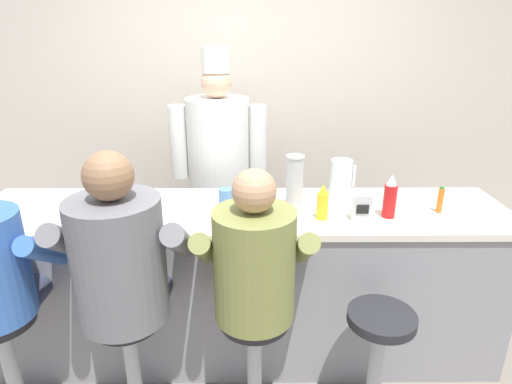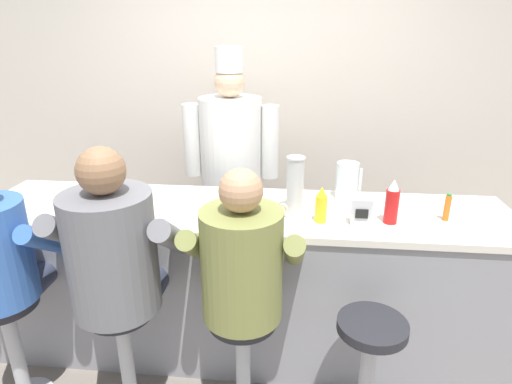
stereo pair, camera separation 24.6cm
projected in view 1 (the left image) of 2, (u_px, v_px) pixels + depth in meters
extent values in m
cube|color=beige|center=(245.00, 111.00, 3.62)|extent=(10.00, 0.06, 2.70)
cube|color=gray|center=(242.00, 284.00, 2.73)|extent=(3.12, 0.68, 0.96)
cube|color=silver|center=(241.00, 212.00, 2.55)|extent=(3.18, 0.71, 0.04)
cylinder|color=red|center=(390.00, 201.00, 2.40)|extent=(0.07, 0.07, 0.19)
cone|color=white|center=(392.00, 180.00, 2.36)|extent=(0.06, 0.06, 0.06)
cylinder|color=yellow|center=(322.00, 206.00, 2.38)|extent=(0.07, 0.07, 0.15)
cone|color=yellow|center=(323.00, 189.00, 2.35)|extent=(0.05, 0.05, 0.05)
cylinder|color=orange|center=(440.00, 200.00, 2.47)|extent=(0.03, 0.03, 0.15)
cylinder|color=#287F2D|center=(442.00, 188.00, 2.44)|extent=(0.02, 0.02, 0.01)
cylinder|color=silver|center=(341.00, 178.00, 2.72)|extent=(0.14, 0.14, 0.23)
cube|color=silver|center=(354.00, 176.00, 2.72)|extent=(0.02, 0.02, 0.14)
cylinder|color=white|center=(125.00, 214.00, 2.44)|extent=(0.25, 0.25, 0.02)
ellipsoid|color=#E0BC60|center=(124.00, 211.00, 2.43)|extent=(0.11, 0.09, 0.03)
cylinder|color=#B24C47|center=(77.00, 216.00, 2.38)|extent=(0.13, 0.13, 0.05)
cylinder|color=#4C7AB2|center=(226.00, 196.00, 2.60)|extent=(0.09, 0.09, 0.10)
torus|color=#4C7AB2|center=(235.00, 196.00, 2.60)|extent=(0.07, 0.02, 0.07)
cylinder|color=beige|center=(273.00, 209.00, 2.42)|extent=(0.09, 0.09, 0.09)
torus|color=beige|center=(284.00, 208.00, 2.42)|extent=(0.07, 0.02, 0.07)
cylinder|color=#B7BABF|center=(294.00, 184.00, 2.48)|extent=(0.10, 0.10, 0.32)
cylinder|color=silver|center=(295.00, 157.00, 2.42)|extent=(0.11, 0.11, 0.01)
cube|color=silver|center=(361.00, 207.00, 2.38)|extent=(0.11, 0.06, 0.15)
cube|color=black|center=(363.00, 209.00, 2.35)|extent=(0.07, 0.01, 0.05)
cylinder|color=#B2B5BA|center=(12.00, 370.00, 2.22)|extent=(0.07, 0.07, 0.64)
cylinder|color=#33384C|center=(35.00, 291.00, 2.27)|extent=(0.14, 0.38, 0.14)
cylinder|color=#3866B7|center=(46.00, 251.00, 2.09)|extent=(0.10, 0.41, 0.33)
cylinder|color=#B2B5BA|center=(133.00, 369.00, 2.22)|extent=(0.07, 0.07, 0.64)
cylinder|color=#232328|center=(127.00, 319.00, 2.11)|extent=(0.34, 0.34, 0.05)
cylinder|color=#33384C|center=(117.00, 287.00, 2.29)|extent=(0.16, 0.43, 0.16)
cylinder|color=#33384C|center=(157.00, 287.00, 2.30)|extent=(0.16, 0.43, 0.16)
cylinder|color=slate|center=(119.00, 260.00, 1.99)|extent=(0.43, 0.43, 0.61)
cylinder|color=slate|center=(70.00, 243.00, 2.09)|extent=(0.11, 0.46, 0.37)
cylinder|color=slate|center=(181.00, 242.00, 2.10)|extent=(0.11, 0.46, 0.37)
sphere|color=#8C6647|center=(108.00, 176.00, 1.84)|extent=(0.22, 0.22, 0.22)
cylinder|color=#B2B5BA|center=(254.00, 369.00, 2.22)|extent=(0.07, 0.07, 0.64)
cylinder|color=#232328|center=(254.00, 318.00, 2.11)|extent=(0.34, 0.34, 0.05)
cylinder|color=#33384C|center=(236.00, 289.00, 2.28)|extent=(0.15, 0.39, 0.15)
cylinder|color=#33384C|center=(272.00, 289.00, 2.28)|extent=(0.15, 0.39, 0.15)
cylinder|color=olive|center=(254.00, 266.00, 2.01)|extent=(0.39, 0.39, 0.55)
cylinder|color=olive|center=(205.00, 249.00, 2.10)|extent=(0.10, 0.42, 0.33)
cylinder|color=olive|center=(304.00, 249.00, 2.10)|extent=(0.10, 0.42, 0.33)
sphere|color=tan|center=(254.00, 191.00, 1.87)|extent=(0.20, 0.20, 0.20)
cylinder|color=#B2B5BA|center=(375.00, 368.00, 2.23)|extent=(0.07, 0.07, 0.64)
cylinder|color=#232328|center=(382.00, 318.00, 2.11)|extent=(0.34, 0.34, 0.05)
cube|color=#232328|center=(221.00, 232.00, 3.53)|extent=(0.36, 0.20, 0.87)
cube|color=white|center=(220.00, 215.00, 3.41)|extent=(0.33, 0.02, 0.52)
cylinder|color=white|center=(218.00, 142.00, 3.26)|extent=(0.47, 0.47, 0.65)
sphere|color=#DBB28E|center=(216.00, 82.00, 3.10)|extent=(0.23, 0.23, 0.23)
cylinder|color=white|center=(215.00, 60.00, 3.05)|extent=(0.20, 0.20, 0.18)
cylinder|color=white|center=(179.00, 142.00, 3.26)|extent=(0.13, 0.13, 0.56)
cylinder|color=white|center=(258.00, 142.00, 3.26)|extent=(0.13, 0.13, 0.56)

